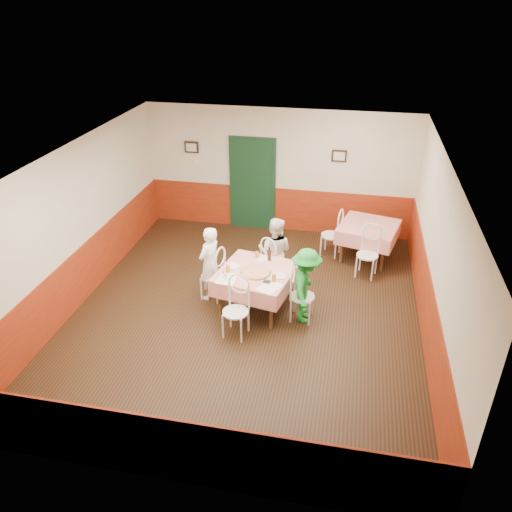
% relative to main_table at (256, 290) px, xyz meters
% --- Properties ---
extents(floor, '(7.00, 7.00, 0.00)m').
position_rel_main_table_xyz_m(floor, '(-0.14, -0.17, -0.38)').
color(floor, black).
rests_on(floor, ground).
extents(ceiling, '(7.00, 7.00, 0.00)m').
position_rel_main_table_xyz_m(ceiling, '(-0.14, -0.17, 2.42)').
color(ceiling, white).
rests_on(ceiling, back_wall).
extents(back_wall, '(6.00, 0.10, 2.80)m').
position_rel_main_table_xyz_m(back_wall, '(-0.14, 3.33, 1.02)').
color(back_wall, beige).
rests_on(back_wall, ground).
extents(front_wall, '(6.00, 0.10, 2.80)m').
position_rel_main_table_xyz_m(front_wall, '(-0.14, -3.67, 1.02)').
color(front_wall, beige).
rests_on(front_wall, ground).
extents(left_wall, '(0.10, 7.00, 2.80)m').
position_rel_main_table_xyz_m(left_wall, '(-3.14, -0.17, 1.02)').
color(left_wall, beige).
rests_on(left_wall, ground).
extents(right_wall, '(0.10, 7.00, 2.80)m').
position_rel_main_table_xyz_m(right_wall, '(2.86, -0.17, 1.02)').
color(right_wall, beige).
rests_on(right_wall, ground).
extents(wainscot_back, '(6.00, 0.03, 1.00)m').
position_rel_main_table_xyz_m(wainscot_back, '(-0.14, 3.32, 0.12)').
color(wainscot_back, maroon).
rests_on(wainscot_back, ground).
extents(wainscot_front, '(6.00, 0.03, 1.00)m').
position_rel_main_table_xyz_m(wainscot_front, '(-0.14, -3.65, 0.12)').
color(wainscot_front, maroon).
rests_on(wainscot_front, ground).
extents(wainscot_left, '(0.03, 7.00, 1.00)m').
position_rel_main_table_xyz_m(wainscot_left, '(-3.13, -0.17, 0.12)').
color(wainscot_left, maroon).
rests_on(wainscot_left, ground).
extents(wainscot_right, '(0.03, 7.00, 1.00)m').
position_rel_main_table_xyz_m(wainscot_right, '(2.84, -0.17, 0.12)').
color(wainscot_right, maroon).
rests_on(wainscot_right, ground).
extents(door, '(0.96, 0.06, 2.10)m').
position_rel_main_table_xyz_m(door, '(-0.74, 3.28, 0.68)').
color(door, black).
rests_on(door, ground).
extents(picture_left, '(0.32, 0.03, 0.26)m').
position_rel_main_table_xyz_m(picture_left, '(-2.14, 3.28, 1.48)').
color(picture_left, black).
rests_on(picture_left, back_wall).
extents(picture_right, '(0.32, 0.03, 0.26)m').
position_rel_main_table_xyz_m(picture_right, '(1.16, 3.28, 1.48)').
color(picture_right, black).
rests_on(picture_right, back_wall).
extents(thermostat, '(0.10, 0.03, 0.10)m').
position_rel_main_table_xyz_m(thermostat, '(-2.04, 3.28, 1.12)').
color(thermostat, white).
rests_on(thermostat, back_wall).
extents(main_table, '(1.44, 1.44, 0.77)m').
position_rel_main_table_xyz_m(main_table, '(0.00, 0.00, 0.00)').
color(main_table, red).
rests_on(main_table, ground).
extents(second_table, '(1.36, 1.36, 0.77)m').
position_rel_main_table_xyz_m(second_table, '(1.91, 2.27, 0.00)').
color(second_table, red).
rests_on(second_table, ground).
extents(chair_left, '(0.50, 0.50, 0.90)m').
position_rel_main_table_xyz_m(chair_left, '(-0.83, 0.17, 0.08)').
color(chair_left, white).
rests_on(chair_left, ground).
extents(chair_right, '(0.45, 0.45, 0.90)m').
position_rel_main_table_xyz_m(chair_right, '(0.83, -0.17, 0.08)').
color(chair_right, white).
rests_on(chair_right, ground).
extents(chair_far, '(0.56, 0.56, 0.90)m').
position_rel_main_table_xyz_m(chair_far, '(0.17, 0.83, 0.08)').
color(chair_far, white).
rests_on(chair_far, ground).
extents(chair_near, '(0.48, 0.48, 0.90)m').
position_rel_main_table_xyz_m(chair_near, '(-0.17, -0.83, 0.08)').
color(chair_near, white).
rests_on(chair_near, ground).
extents(chair_second_a, '(0.51, 0.51, 0.90)m').
position_rel_main_table_xyz_m(chair_second_a, '(1.16, 2.27, 0.08)').
color(chair_second_a, white).
rests_on(chair_second_a, ground).
extents(chair_second_b, '(0.51, 0.51, 0.90)m').
position_rel_main_table_xyz_m(chair_second_b, '(1.91, 1.52, 0.08)').
color(chair_second_b, white).
rests_on(chair_second_b, ground).
extents(pizza, '(0.58, 0.58, 0.03)m').
position_rel_main_table_xyz_m(pizza, '(0.01, -0.07, 0.40)').
color(pizza, '#B74723').
rests_on(pizza, main_table).
extents(plate_left, '(0.30, 0.30, 0.01)m').
position_rel_main_table_xyz_m(plate_left, '(-0.43, 0.06, 0.39)').
color(plate_left, white).
rests_on(plate_left, main_table).
extents(plate_right, '(0.30, 0.30, 0.01)m').
position_rel_main_table_xyz_m(plate_right, '(0.40, -0.10, 0.39)').
color(plate_right, white).
rests_on(plate_right, main_table).
extents(plate_far, '(0.30, 0.30, 0.01)m').
position_rel_main_table_xyz_m(plate_far, '(0.06, 0.43, 0.39)').
color(plate_far, white).
rests_on(plate_far, main_table).
extents(glass_a, '(0.09, 0.09, 0.14)m').
position_rel_main_table_xyz_m(glass_a, '(-0.46, -0.15, 0.45)').
color(glass_a, '#BF7219').
rests_on(glass_a, main_table).
extents(glass_b, '(0.09, 0.09, 0.13)m').
position_rel_main_table_xyz_m(glass_b, '(0.36, -0.28, 0.45)').
color(glass_b, '#BF7219').
rests_on(glass_b, main_table).
extents(glass_c, '(0.08, 0.08, 0.12)m').
position_rel_main_table_xyz_m(glass_c, '(-0.07, 0.45, 0.45)').
color(glass_c, '#BF7219').
rests_on(glass_c, main_table).
extents(beer_bottle, '(0.08, 0.08, 0.24)m').
position_rel_main_table_xyz_m(beer_bottle, '(0.16, 0.40, 0.51)').
color(beer_bottle, '#381C0A').
rests_on(beer_bottle, main_table).
extents(shaker_a, '(0.04, 0.04, 0.09)m').
position_rel_main_table_xyz_m(shaker_a, '(-0.49, -0.32, 0.43)').
color(shaker_a, silver).
rests_on(shaker_a, main_table).
extents(shaker_b, '(0.04, 0.04, 0.09)m').
position_rel_main_table_xyz_m(shaker_b, '(-0.43, -0.39, 0.43)').
color(shaker_b, silver).
rests_on(shaker_b, main_table).
extents(shaker_c, '(0.04, 0.04, 0.09)m').
position_rel_main_table_xyz_m(shaker_c, '(-0.50, -0.27, 0.43)').
color(shaker_c, '#B23319').
rests_on(shaker_c, main_table).
extents(menu_left, '(0.32, 0.42, 0.00)m').
position_rel_main_table_xyz_m(menu_left, '(-0.43, -0.35, 0.39)').
color(menu_left, white).
rests_on(menu_left, main_table).
extents(menu_right, '(0.43, 0.49, 0.00)m').
position_rel_main_table_xyz_m(menu_right, '(0.32, -0.47, 0.39)').
color(menu_right, white).
rests_on(menu_right, main_table).
extents(wallet, '(0.13, 0.11, 0.02)m').
position_rel_main_table_xyz_m(wallet, '(0.25, -0.33, 0.40)').
color(wallet, black).
rests_on(wallet, main_table).
extents(diner_left, '(0.51, 0.60, 1.40)m').
position_rel_main_table_xyz_m(diner_left, '(-0.88, 0.18, 0.33)').
color(diner_left, gray).
rests_on(diner_left, ground).
extents(diner_far, '(0.71, 0.58, 1.37)m').
position_rel_main_table_xyz_m(diner_far, '(0.18, 0.88, 0.31)').
color(diner_far, gray).
rests_on(diner_far, ground).
extents(diner_right, '(0.52, 0.88, 1.35)m').
position_rel_main_table_xyz_m(diner_right, '(0.88, -0.18, 0.30)').
color(diner_right, gray).
rests_on(diner_right, ground).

